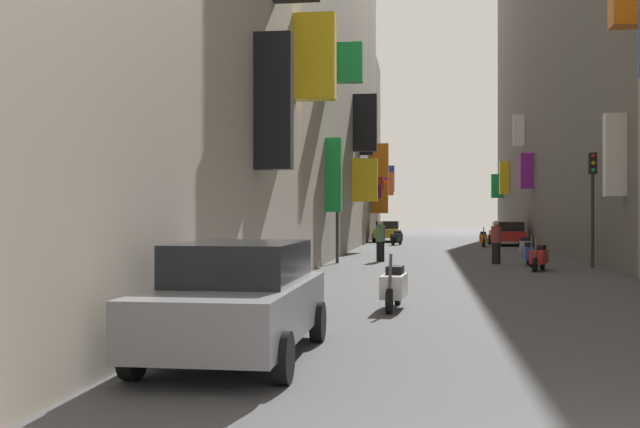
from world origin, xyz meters
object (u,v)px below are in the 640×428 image
(scooter_blue, at_px, (530,253))
(parked_car_yellow, at_px, (388,231))
(parked_car_grey, at_px, (238,298))
(traffic_light_far_corner, at_px, (337,183))
(traffic_light_near_corner, at_px, (593,189))
(scooter_red, at_px, (539,257))
(scooter_white, at_px, (394,286))
(pedestrian_crossing, at_px, (380,241))
(scooter_orange, at_px, (483,239))
(scooter_black, at_px, (397,237))
(scooter_silver, at_px, (526,246))
(pedestrian_near_left, at_px, (496,242))
(parked_car_red, at_px, (508,233))

(scooter_blue, bearing_deg, parked_car_yellow, 105.33)
(parked_car_grey, distance_m, traffic_light_far_corner, 18.78)
(traffic_light_near_corner, bearing_deg, scooter_red, -142.10)
(scooter_blue, bearing_deg, scooter_red, -91.05)
(scooter_red, height_order, traffic_light_near_corner, traffic_light_near_corner)
(scooter_white, relative_size, pedestrian_crossing, 1.16)
(scooter_white, height_order, traffic_light_near_corner, traffic_light_near_corner)
(scooter_orange, relative_size, pedestrian_crossing, 1.15)
(scooter_black, height_order, traffic_light_near_corner, traffic_light_near_corner)
(pedestrian_crossing, distance_m, traffic_light_near_corner, 8.19)
(scooter_silver, height_order, pedestrian_crossing, pedestrian_crossing)
(parked_car_yellow, bearing_deg, scooter_red, -76.15)
(scooter_white, distance_m, scooter_blue, 13.74)
(scooter_white, bearing_deg, scooter_orange, 81.96)
(scooter_orange, bearing_deg, scooter_silver, -83.48)
(scooter_blue, bearing_deg, pedestrian_near_left, 144.36)
(scooter_red, height_order, pedestrian_near_left, pedestrian_near_left)
(scooter_blue, relative_size, traffic_light_far_corner, 0.42)
(scooter_orange, bearing_deg, parked_car_yellow, 129.27)
(parked_car_yellow, relative_size, scooter_red, 2.35)
(parked_car_grey, height_order, pedestrian_crossing, pedestrian_crossing)
(scooter_red, relative_size, traffic_light_near_corner, 0.45)
(scooter_red, relative_size, scooter_orange, 0.97)
(scooter_white, relative_size, traffic_light_far_corner, 0.42)
(parked_car_yellow, relative_size, parked_car_red, 1.00)
(pedestrian_crossing, xyz_separation_m, traffic_light_near_corner, (7.60, -2.34, 1.96))
(parked_car_yellow, relative_size, scooter_orange, 2.27)
(scooter_silver, distance_m, traffic_light_far_corner, 10.07)
(traffic_light_near_corner, bearing_deg, pedestrian_crossing, 162.90)
(parked_car_red, distance_m, scooter_silver, 11.68)
(scooter_white, distance_m, pedestrian_crossing, 14.61)
(pedestrian_crossing, bearing_deg, traffic_light_far_corner, -142.86)
(scooter_red, relative_size, scooter_black, 0.95)
(pedestrian_crossing, bearing_deg, scooter_blue, -15.80)
(parked_car_grey, height_order, scooter_white, parked_car_grey)
(scooter_black, xyz_separation_m, traffic_light_near_corner, (7.49, -17.90, 2.31))
(scooter_red, bearing_deg, traffic_light_near_corner, 37.90)
(scooter_black, relative_size, scooter_white, 1.01)
(scooter_white, xyz_separation_m, traffic_light_far_corner, (-2.69, 13.35, 2.62))
(scooter_white, relative_size, scooter_blue, 0.99)
(parked_car_grey, height_order, scooter_blue, parked_car_grey)
(parked_car_grey, relative_size, scooter_white, 2.21)
(scooter_white, height_order, traffic_light_far_corner, traffic_light_far_corner)
(scooter_blue, bearing_deg, scooter_black, 107.67)
(parked_car_yellow, height_order, scooter_orange, parked_car_yellow)
(scooter_black, bearing_deg, scooter_blue, -72.33)
(scooter_black, bearing_deg, scooter_white, -88.12)
(scooter_silver, relative_size, scooter_orange, 0.94)
(parked_car_yellow, distance_m, pedestrian_crossing, 21.32)
(pedestrian_near_left, bearing_deg, traffic_light_near_corner, -26.47)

